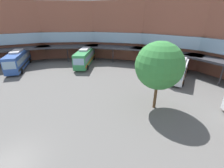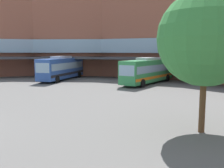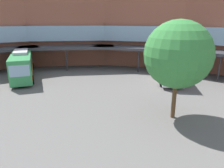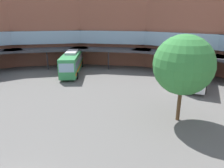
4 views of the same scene
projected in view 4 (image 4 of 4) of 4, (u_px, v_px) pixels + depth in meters
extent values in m
cube|color=#93543F|center=(184.00, 31.00, 38.52)|extent=(15.39, 6.00, 14.18)
cube|color=#8CADC6|center=(183.00, 39.00, 38.48)|extent=(13.85, 6.24, 2.48)
cube|color=#38383D|center=(175.00, 53.00, 35.61)|extent=(15.39, 4.00, 0.40)
cylinder|color=#2D2D33|center=(171.00, 65.00, 34.88)|extent=(0.20, 0.20, 3.55)
cube|color=#93543F|center=(114.00, 29.00, 43.29)|extent=(16.52, 11.32, 14.18)
cube|color=#8CADC6|center=(114.00, 36.00, 43.18)|extent=(15.18, 10.97, 2.48)
cube|color=#38383D|center=(110.00, 50.00, 39.74)|extent=(15.77, 9.47, 0.40)
cylinder|color=#2D2D33|center=(108.00, 60.00, 38.80)|extent=(0.20, 0.20, 3.55)
cube|color=#93543F|center=(48.00, 29.00, 43.12)|extent=(15.25, 15.00, 14.18)
cube|color=#8CADC6|center=(48.00, 36.00, 43.01)|extent=(14.30, 14.10, 2.48)
cube|color=#38383D|center=(47.00, 50.00, 39.59)|extent=(13.86, 13.56, 0.40)
cylinder|color=#2D2D33|center=(47.00, 60.00, 38.65)|extent=(0.20, 0.20, 3.55)
cube|color=white|center=(197.00, 73.00, 30.26)|extent=(4.11, 10.68, 2.92)
cube|color=#8CADC6|center=(197.00, 70.00, 30.15)|extent=(4.06, 10.07, 0.93)
cube|color=orange|center=(196.00, 78.00, 30.52)|extent=(4.10, 10.48, 0.35)
cube|color=#8CADC6|center=(196.00, 80.00, 25.66)|extent=(2.24, 0.46, 1.28)
cube|color=#B2B2B7|center=(198.00, 62.00, 29.75)|extent=(2.34, 3.98, 0.36)
cylinder|color=black|center=(205.00, 89.00, 27.09)|extent=(0.46, 1.13, 1.10)
cylinder|color=black|center=(185.00, 87.00, 28.06)|extent=(0.46, 1.13, 1.10)
cylinder|color=black|center=(205.00, 76.00, 33.26)|extent=(0.46, 1.13, 1.10)
cylinder|color=black|center=(189.00, 74.00, 34.23)|extent=(0.46, 1.13, 1.10)
cube|color=#338C4C|center=(72.00, 62.00, 36.91)|extent=(9.04, 11.58, 3.12)
cube|color=#8CADC6|center=(72.00, 60.00, 36.79)|extent=(8.67, 11.00, 1.00)
cube|color=orange|center=(73.00, 67.00, 37.18)|extent=(8.92, 11.39, 0.37)
cube|color=#8CADC6|center=(66.00, 68.00, 31.02)|extent=(1.94, 1.38, 1.37)
cube|color=#B2B2B7|center=(72.00, 52.00, 36.36)|extent=(3.98, 4.66, 0.36)
cylinder|color=black|center=(77.00, 75.00, 33.42)|extent=(0.87, 1.08, 1.10)
cylinder|color=black|center=(61.00, 76.00, 33.33)|extent=(0.87, 1.08, 1.10)
cylinder|color=black|center=(82.00, 64.00, 41.33)|extent=(0.87, 1.08, 1.10)
cylinder|color=black|center=(69.00, 64.00, 41.24)|extent=(0.87, 1.08, 1.10)
cylinder|color=brown|center=(179.00, 101.00, 19.81)|extent=(0.36, 0.36, 3.99)
sphere|color=#38843D|center=(183.00, 65.00, 18.71)|extent=(5.50, 5.50, 5.50)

